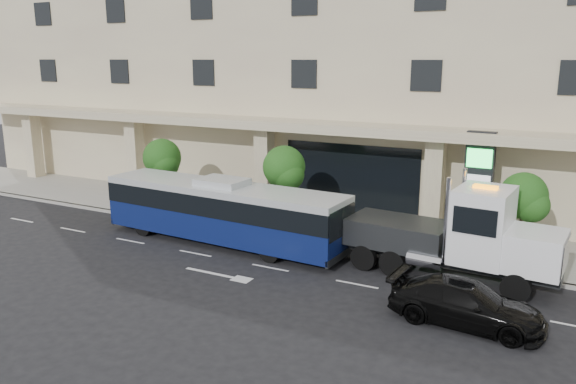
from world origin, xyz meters
name	(u,v)px	position (x,y,z in m)	size (l,w,h in m)	color
ground	(286,257)	(0.00, 0.00, 0.00)	(120.00, 120.00, 0.00)	black
sidewalk	(329,227)	(0.00, 5.00, 0.07)	(120.00, 6.00, 0.15)	gray
curb	(305,243)	(0.00, 2.00, 0.07)	(120.00, 0.30, 0.15)	gray
convention_center	(395,41)	(0.00, 15.42, 9.97)	(60.00, 17.60, 20.00)	#BCA98D
tree_left	(162,160)	(-9.97, 3.59, 3.11)	(2.27, 2.20, 4.22)	#422B19
tree_mid	(284,170)	(-1.97, 3.59, 3.26)	(2.28, 2.20, 4.38)	#422B19
tree_right	(524,199)	(9.53, 3.59, 3.04)	(2.10, 2.00, 4.04)	#422B19
city_bus	(223,211)	(-3.71, 0.42, 1.65)	(12.92, 3.39, 3.24)	black
tow_truck	(459,237)	(7.44, 0.89, 1.83)	(9.83, 3.13, 4.46)	#2D3033
black_sedan	(466,303)	(8.50, -3.06, 0.75)	(2.11, 5.19, 1.51)	black
signage_pylon	(478,186)	(7.25, 6.13, 2.88)	(1.36, 0.56, 5.36)	black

